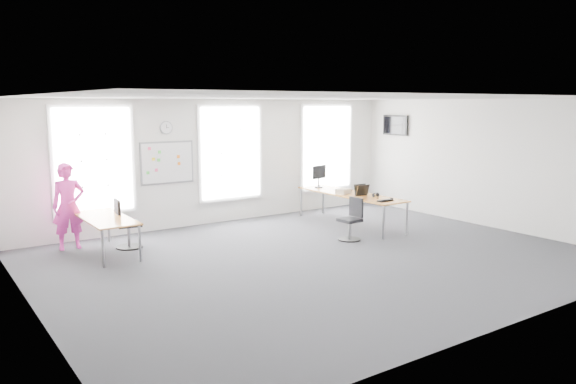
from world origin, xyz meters
TOP-DOWN VIEW (x-y plane):
  - floor at (0.00, 0.00)m, footprint 10.00×10.00m
  - ceiling at (0.00, 0.00)m, footprint 10.00×10.00m
  - wall_back at (0.00, 4.00)m, footprint 10.00×0.00m
  - wall_front at (0.00, -4.00)m, footprint 10.00×0.00m
  - wall_left at (-5.00, 0.00)m, footprint 0.00×10.00m
  - wall_right at (5.00, 0.00)m, footprint 0.00×10.00m
  - window_left at (-3.00, 3.97)m, footprint 1.60×0.06m
  - window_mid at (0.30, 3.97)m, footprint 1.60×0.06m
  - window_right at (3.30, 3.97)m, footprint 1.60×0.06m
  - desk_right at (2.42, 1.93)m, footprint 0.84×3.14m
  - desk_left at (-3.22, 2.61)m, footprint 0.79×1.98m
  - chair_right at (1.45, 0.76)m, footprint 0.48×0.48m
  - chair_left at (-2.76, 2.81)m, footprint 0.54×0.54m
  - person at (-3.70, 3.41)m, footprint 0.66×0.45m
  - whiteboard at (-1.35, 3.97)m, footprint 1.20×0.03m
  - wall_clock at (-1.35, 3.97)m, footprint 0.30×0.04m
  - tv at (4.95, 3.00)m, footprint 0.06×0.90m
  - keyboard at (2.34, 0.67)m, footprint 0.41×0.17m
  - mouse at (2.62, 0.75)m, footprint 0.09×0.12m
  - lens_cap at (2.48, 1.05)m, footprint 0.06×0.06m
  - headphones at (2.57, 1.22)m, footprint 0.16×0.09m
  - laptop_sleeve at (2.42, 1.53)m, footprint 0.33×0.20m
  - paper_stack at (2.27, 2.01)m, footprint 0.40×0.35m
  - monitor at (2.39, 3.11)m, footprint 0.51×0.21m

SIDE VIEW (x-z plane):
  - floor at x=0.00m, z-range 0.00..0.00m
  - chair_right at x=1.45m, z-range -0.06..0.85m
  - chair_left at x=-2.76m, z-range -0.06..0.94m
  - desk_left at x=-3.22m, z-range 0.30..1.02m
  - desk_right at x=2.42m, z-range 0.33..1.09m
  - lens_cap at x=2.48m, z-range 0.76..0.77m
  - keyboard at x=2.34m, z-range 0.76..0.78m
  - mouse at x=2.62m, z-range 0.76..0.80m
  - headphones at x=2.57m, z-range 0.76..0.85m
  - paper_stack at x=2.27m, z-range 0.76..0.88m
  - person at x=-3.70m, z-range 0.00..1.73m
  - laptop_sleeve at x=2.42m, z-range 0.76..1.03m
  - monitor at x=2.39m, z-range 0.82..1.39m
  - wall_back at x=0.00m, z-range -3.50..6.50m
  - wall_front at x=0.00m, z-range -3.50..6.50m
  - wall_left at x=-5.00m, z-range -3.50..6.50m
  - wall_right at x=5.00m, z-range -3.50..6.50m
  - whiteboard at x=-1.35m, z-range 1.10..2.00m
  - window_left at x=-3.00m, z-range 0.60..2.80m
  - window_mid at x=0.30m, z-range 0.60..2.80m
  - window_right at x=3.30m, z-range 0.60..2.80m
  - tv at x=4.95m, z-range 2.02..2.57m
  - wall_clock at x=-1.35m, z-range 2.20..2.50m
  - ceiling at x=0.00m, z-range 3.00..3.00m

